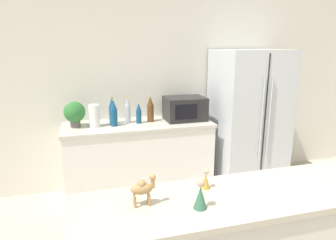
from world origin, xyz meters
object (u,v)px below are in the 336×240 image
wise_man_figurine_crimson (206,180)px  refrigerator (248,119)px  microwave (185,108)px  potted_plant (75,113)px  back_bottle_1 (113,110)px  back_bottle_3 (150,109)px  camel_figurine (143,188)px  wise_man_figurine_blue (200,196)px  paper_towel_roll (94,116)px  back_bottle_2 (128,110)px  back_bottle_0 (139,113)px  back_bottle_4 (114,113)px

wise_man_figurine_crimson → refrigerator: bearing=53.4°
microwave → wise_man_figurine_crimson: size_ratio=3.90×
potted_plant → back_bottle_1: size_ratio=0.88×
refrigerator → back_bottle_3: (-1.24, 0.13, 0.17)m
camel_figurine → refrigerator: bearing=47.5°
refrigerator → wise_man_figurine_crimson: size_ratio=13.99×
wise_man_figurine_blue → wise_man_figurine_crimson: wise_man_figurine_blue is taller
paper_towel_roll → back_bottle_1: back_bottle_1 is taller
back_bottle_2 → back_bottle_3: 0.27m
potted_plant → microwave: (1.28, -0.01, -0.02)m
microwave → wise_man_figurine_blue: 2.18m
microwave → back_bottle_0: size_ratio=1.94×
back_bottle_3 → wise_man_figurine_crimson: bearing=-92.7°
microwave → wise_man_figurine_blue: bearing=-106.7°
refrigerator → wise_man_figurine_blue: 2.46m
back_bottle_4 → microwave: bearing=3.6°
back_bottle_2 → back_bottle_3: bearing=-3.2°
camel_figurine → wise_man_figurine_blue: size_ratio=1.02×
microwave → back_bottle_4: back_bottle_4 is taller
back_bottle_3 → back_bottle_4: 0.45m
refrigerator → back_bottle_1: refrigerator is taller
microwave → wise_man_figurine_crimson: microwave is taller
back_bottle_0 → back_bottle_1: 0.30m
back_bottle_2 → wise_man_figurine_crimson: bearing=-84.8°
camel_figurine → wise_man_figurine_crimson: bearing=12.4°
refrigerator → microwave: (-0.81, 0.10, 0.16)m
potted_plant → paper_towel_roll: potted_plant is taller
back_bottle_1 → back_bottle_3: (0.44, -0.02, -0.01)m
microwave → camel_figurine: (-0.90, -1.97, 0.04)m
paper_towel_roll → camel_figurine: (0.17, -1.94, 0.05)m
back_bottle_1 → back_bottle_4: 0.11m
potted_plant → camel_figurine: bearing=-79.1°
paper_towel_roll → back_bottle_2: bearing=11.2°
back_bottle_3 → wise_man_figurine_crimson: size_ratio=2.57×
back_bottle_4 → wise_man_figurine_blue: (0.24, -2.03, 0.00)m
back_bottle_4 → wise_man_figurine_crimson: 1.87m
potted_plant → back_bottle_3: size_ratio=0.91×
back_bottle_1 → back_bottle_3: size_ratio=1.03×
back_bottle_0 → wise_man_figurine_blue: back_bottle_0 is taller
camel_figurine → wise_man_figurine_crimson: camel_figurine is taller
back_bottle_2 → wise_man_figurine_crimson: 1.94m
back_bottle_0 → back_bottle_4: 0.30m
back_bottle_3 → wise_man_figurine_blue: back_bottle_3 is taller
paper_towel_roll → back_bottle_0: paper_towel_roll is taller
back_bottle_3 → wise_man_figurine_crimson: 1.92m
potted_plant → back_bottle_2: bearing=3.4°
microwave → wise_man_figurine_crimson: (-0.51, -1.89, -0.01)m
paper_towel_roll → back_bottle_1: bearing=21.8°
back_bottle_1 → wise_man_figurine_blue: 2.15m
refrigerator → potted_plant: 2.11m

